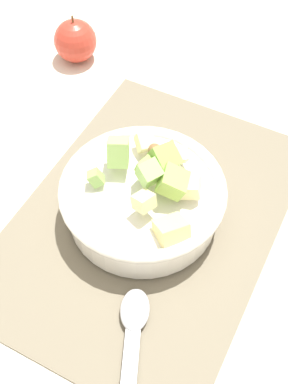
% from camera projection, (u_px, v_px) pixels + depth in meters
% --- Properties ---
extents(ground_plane, '(2.40, 2.40, 0.00)m').
position_uv_depth(ground_plane, '(149.00, 218.00, 0.71)').
color(ground_plane, silver).
extents(placemat, '(0.48, 0.34, 0.01)m').
position_uv_depth(placemat, '(149.00, 217.00, 0.71)').
color(placemat, '#756B56').
rests_on(placemat, ground_plane).
extents(salad_bowl, '(0.22, 0.22, 0.11)m').
position_uv_depth(salad_bowl, '(145.00, 195.00, 0.68)').
color(salad_bowl, white).
rests_on(salad_bowl, placemat).
extents(serving_spoon, '(0.19, 0.10, 0.01)m').
position_uv_depth(serving_spoon, '(132.00, 340.00, 0.59)').
color(serving_spoon, '#B7B7BC').
rests_on(serving_spoon, placemat).
extents(whole_apple, '(0.08, 0.08, 0.09)m').
position_uv_depth(whole_apple, '(75.00, 41.00, 0.89)').
color(whole_apple, '#BC3828').
rests_on(whole_apple, ground_plane).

